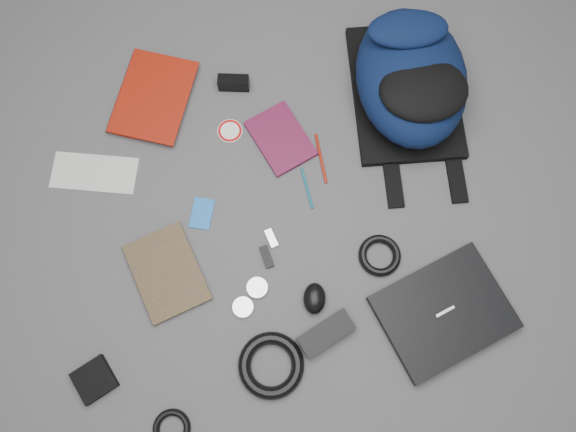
{
  "coord_description": "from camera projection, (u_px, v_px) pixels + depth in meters",
  "views": [
    {
      "loc": [
        -0.06,
        -0.4,
        1.49
      ],
      "look_at": [
        0.0,
        0.0,
        0.02
      ],
      "focal_mm": 35.0,
      "sensor_mm": 36.0,
      "label": 1
    }
  ],
  "objects": [
    {
      "name": "id_badge",
      "position": [
        202.0,
        213.0,
        1.55
      ],
      "size": [
        0.08,
        0.1,
        0.0
      ],
      "primitive_type": "cube",
      "rotation": [
        0.0,
        0.0,
        -0.31
      ],
      "color": "blue",
      "rests_on": "ground"
    },
    {
      "name": "cable_coil",
      "position": [
        380.0,
        255.0,
        1.5
      ],
      "size": [
        0.13,
        0.13,
        0.02
      ],
      "primitive_type": "torus",
      "rotation": [
        0.0,
        0.0,
        -0.11
      ],
      "color": "black",
      "rests_on": "ground"
    },
    {
      "name": "earbud_coil",
      "position": [
        172.0,
        429.0,
        1.39
      ],
      "size": [
        0.11,
        0.11,
        0.02
      ],
      "primitive_type": "torus",
      "rotation": [
        0.0,
        0.0,
        -0.18
      ],
      "color": "black",
      "rests_on": "ground"
    },
    {
      "name": "pen_teal",
      "position": [
        307.0,
        188.0,
        1.56
      ],
      "size": [
        0.02,
        0.12,
        0.01
      ],
      "primitive_type": "cylinder",
      "rotation": [
        1.57,
        0.0,
        0.09
      ],
      "color": "#0D6077",
      "rests_on": "ground"
    },
    {
      "name": "usb_silver",
      "position": [
        271.0,
        238.0,
        1.52
      ],
      "size": [
        0.03,
        0.06,
        0.01
      ],
      "primitive_type": "cube",
      "rotation": [
        0.0,
        0.0,
        0.26
      ],
      "color": "silver",
      "rests_on": "ground"
    },
    {
      "name": "headphone_left",
      "position": [
        243.0,
        307.0,
        1.47
      ],
      "size": [
        0.07,
        0.07,
        0.01
      ],
      "primitive_type": "cylinder",
      "rotation": [
        0.0,
        0.0,
        -0.26
      ],
      "color": "silver",
      "rests_on": "ground"
    },
    {
      "name": "usb_black",
      "position": [
        267.0,
        257.0,
        1.51
      ],
      "size": [
        0.03,
        0.06,
        0.01
      ],
      "primitive_type": "cube",
      "rotation": [
        0.0,
        0.0,
        0.2
      ],
      "color": "black",
      "rests_on": "ground"
    },
    {
      "name": "textbook_red",
      "position": [
        120.0,
        90.0,
        1.63
      ],
      "size": [
        0.29,
        0.33,
        0.03
      ],
      "primitive_type": "imported",
      "rotation": [
        0.0,
        0.0,
        -0.39
      ],
      "color": "maroon",
      "rests_on": "ground"
    },
    {
      "name": "laptop",
      "position": [
        444.0,
        312.0,
        1.46
      ],
      "size": [
        0.38,
        0.34,
        0.03
      ],
      "primitive_type": "cube",
      "rotation": [
        0.0,
        0.0,
        0.32
      ],
      "color": "black",
      "rests_on": "ground"
    },
    {
      "name": "power_cord_coil",
      "position": [
        271.0,
        365.0,
        1.42
      ],
      "size": [
        0.22,
        0.22,
        0.03
      ],
      "primitive_type": "torus",
      "rotation": [
        0.0,
        0.0,
        -0.34
      ],
      "color": "black",
      "rests_on": "ground"
    },
    {
      "name": "power_brick",
      "position": [
        326.0,
        333.0,
        1.44
      ],
      "size": [
        0.16,
        0.11,
        0.04
      ],
      "primitive_type": "cube",
      "rotation": [
        0.0,
        0.0,
        0.41
      ],
      "color": "black",
      "rests_on": "ground"
    },
    {
      "name": "ground",
      "position": [
        288.0,
        218.0,
        1.54
      ],
      "size": [
        4.0,
        4.0,
        0.0
      ],
      "primitive_type": "plane",
      "color": "#4F4F51",
      "rests_on": "ground"
    },
    {
      "name": "envelope",
      "position": [
        94.0,
        173.0,
        1.58
      ],
      "size": [
        0.26,
        0.16,
        0.0
      ],
      "primitive_type": "cube",
      "rotation": [
        0.0,
        0.0,
        -0.24
      ],
      "color": "silver",
      "rests_on": "ground"
    },
    {
      "name": "headphone_right",
      "position": [
        257.0,
        288.0,
        1.49
      ],
      "size": [
        0.06,
        0.06,
        0.01
      ],
      "primitive_type": "cylinder",
      "rotation": [
        0.0,
        0.0,
        0.0
      ],
      "color": "silver",
      "rests_on": "ground"
    },
    {
      "name": "pen_red",
      "position": [
        321.0,
        158.0,
        1.59
      ],
      "size": [
        0.01,
        0.15,
        0.01
      ],
      "primitive_type": "cylinder",
      "rotation": [
        1.57,
        0.0,
        0.03
      ],
      "color": "#991D0B",
      "rests_on": "ground"
    },
    {
      "name": "compact_camera",
      "position": [
        234.0,
        83.0,
        1.63
      ],
      "size": [
        0.09,
        0.05,
        0.05
      ],
      "primitive_type": "cube",
      "rotation": [
        0.0,
        0.0,
        -0.19
      ],
      "color": "black",
      "rests_on": "ground"
    },
    {
      "name": "pouch",
      "position": [
        94.0,
        380.0,
        1.42
      ],
      "size": [
        0.12,
        0.12,
        0.02
      ],
      "primitive_type": "cube",
      "rotation": [
        0.0,
        0.0,
        0.43
      ],
      "color": "black",
      "rests_on": "ground"
    },
    {
      "name": "dvd_case",
      "position": [
        281.0,
        139.0,
        1.6
      ],
      "size": [
        0.2,
        0.23,
        0.02
      ],
      "primitive_type": "cube",
      "rotation": [
        0.0,
        0.0,
        0.38
      ],
      "color": "#4B0E28",
      "rests_on": "ground"
    },
    {
      "name": "mouse",
      "position": [
        314.0,
        298.0,
        1.46
      ],
      "size": [
        0.07,
        0.09,
        0.04
      ],
      "primitive_type": "ellipsoid",
      "rotation": [
        0.0,
        0.0,
        -0.21
      ],
      "color": "black",
      "rests_on": "ground"
    },
    {
      "name": "sticker_disc",
      "position": [
        230.0,
        131.0,
        1.61
      ],
      "size": [
        0.07,
        0.07,
        0.0
      ],
      "primitive_type": "cylinder",
      "rotation": [
        0.0,
        0.0,
        -0.01
      ],
      "color": "white",
      "rests_on": "ground"
    },
    {
      "name": "comic_book",
      "position": [
        137.0,
        286.0,
        1.49
      ],
      "size": [
        0.23,
        0.27,
        0.02
      ],
      "primitive_type": "imported",
      "rotation": [
        0.0,
        0.0,
        0.28
      ],
      "color": "#99740A",
      "rests_on": "ground"
    },
    {
      "name": "backpack",
      "position": [
        411.0,
        77.0,
        1.55
      ],
      "size": [
        0.36,
        0.5,
        0.2
      ],
      "primitive_type": null,
      "rotation": [
        0.0,
        0.0,
        -0.08
      ],
      "color": "black",
      "rests_on": "ground"
    }
  ]
}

